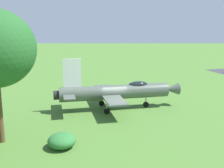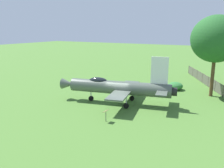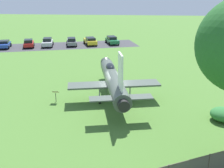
# 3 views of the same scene
# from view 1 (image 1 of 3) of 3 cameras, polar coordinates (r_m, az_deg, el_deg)

# --- Properties ---
(ground_plane) EXTENTS (200.00, 200.00, 0.00)m
(ground_plane) POSITION_cam_1_polar(r_m,az_deg,el_deg) (29.87, 0.57, -5.12)
(ground_plane) COLOR #47722D
(display_jet) EXTENTS (8.92, 13.38, 5.49)m
(display_jet) POSITION_cam_1_polar(r_m,az_deg,el_deg) (29.43, 1.22, -1.53)
(display_jet) COLOR #4C564C
(display_jet) RESTS_ON ground_plane
(shrub_near_fence) EXTENTS (2.13, 2.08, 1.07)m
(shrub_near_fence) POSITION_cam_1_polar(r_m,az_deg,el_deg) (21.19, -10.15, -11.26)
(shrub_near_fence) COLOR #2D7033
(shrub_near_fence) RESTS_ON ground_plane
(info_plaque) EXTENTS (0.62, 0.42, 1.14)m
(info_plaque) POSITION_cam_1_polar(r_m,az_deg,el_deg) (34.87, -1.81, -1.13)
(info_plaque) COLOR #333333
(info_plaque) RESTS_ON ground_plane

